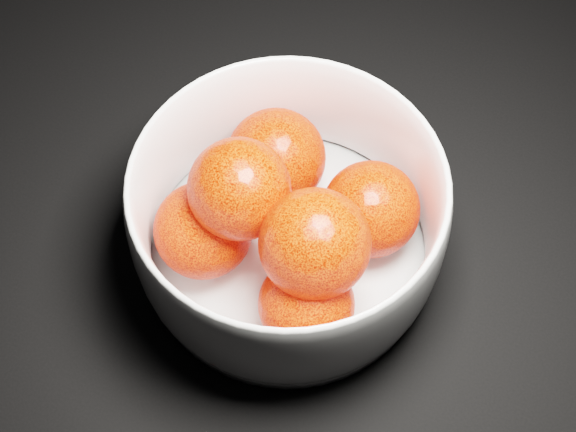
% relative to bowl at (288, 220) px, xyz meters
% --- Properties ---
extents(ground, '(3.00, 3.00, 0.00)m').
position_rel_bowl_xyz_m(ground, '(-0.04, 0.16, -0.06)').
color(ground, black).
rests_on(ground, ground).
extents(bowl, '(0.24, 0.24, 0.12)m').
position_rel_bowl_xyz_m(bowl, '(0.00, 0.00, 0.00)').
color(bowl, silver).
rests_on(bowl, ground).
extents(orange_pile, '(0.19, 0.19, 0.13)m').
position_rel_bowl_xyz_m(orange_pile, '(-0.00, -0.00, 0.01)').
color(orange_pile, '#FF260B').
rests_on(orange_pile, bowl).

